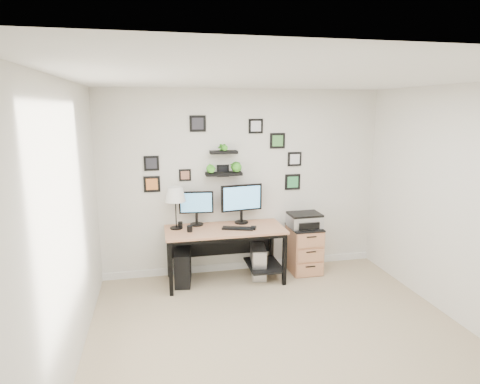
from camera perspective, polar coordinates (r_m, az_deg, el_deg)
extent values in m
plane|color=tan|center=(4.37, 6.60, -20.65)|extent=(4.00, 4.00, 0.00)
plane|color=white|center=(3.69, 7.60, 15.77)|extent=(4.00, 4.00, 0.00)
plane|color=silver|center=(5.71, 0.50, 1.37)|extent=(4.00, 0.00, 4.00)
plane|color=silver|center=(2.18, 25.35, -17.96)|extent=(4.00, 0.00, 4.00)
plane|color=silver|center=(3.71, -23.73, -5.50)|extent=(0.00, 4.00, 4.00)
plane|color=silver|center=(4.85, 29.99, -2.15)|extent=(0.00, 4.00, 4.00)
cube|color=white|center=(6.05, 0.51, -10.38)|extent=(4.00, 0.03, 0.10)
cube|color=tan|center=(5.43, -2.15, -5.35)|extent=(1.60, 0.70, 0.03)
cube|color=black|center=(5.44, -2.14, -5.76)|extent=(1.54, 0.64, 0.05)
cube|color=black|center=(5.82, -2.70, -6.99)|extent=(1.44, 0.02, 0.41)
cube|color=black|center=(5.73, 3.41, -10.31)|extent=(0.45, 0.63, 0.03)
cube|color=black|center=(5.20, -9.84, -10.71)|extent=(0.05, 0.05, 0.72)
cube|color=black|center=(5.76, -10.10, -8.44)|extent=(0.05, 0.05, 0.72)
cube|color=black|center=(5.45, 6.34, -9.52)|extent=(0.05, 0.05, 0.72)
cube|color=black|center=(5.99, 4.52, -7.49)|extent=(0.05, 0.05, 0.72)
cylinder|color=black|center=(5.60, -6.17, -4.60)|extent=(0.20, 0.20, 0.02)
cylinder|color=black|center=(5.58, -6.19, -3.80)|extent=(0.04, 0.04, 0.16)
cube|color=black|center=(5.51, -6.24, -1.47)|extent=(0.47, 0.08, 0.31)
cube|color=#59A5D8|center=(5.49, -6.24, -1.52)|extent=(0.42, 0.05, 0.26)
cylinder|color=black|center=(5.66, 0.20, -4.33)|extent=(0.22, 0.22, 0.02)
cylinder|color=black|center=(5.64, 0.20, -3.50)|extent=(0.04, 0.04, 0.17)
cube|color=black|center=(5.57, 0.23, -0.82)|extent=(0.59, 0.12, 0.37)
cube|color=#59A5D8|center=(5.55, 0.30, -0.87)|extent=(0.53, 0.08, 0.32)
cube|color=black|center=(5.39, -0.31, -5.19)|extent=(0.44, 0.26, 0.02)
cube|color=black|center=(5.39, 1.91, -5.12)|extent=(0.10, 0.12, 0.03)
cylinder|color=black|center=(5.48, -9.04, -5.06)|extent=(0.17, 0.17, 0.02)
cylinder|color=black|center=(5.41, -9.13, -2.42)|extent=(0.02, 0.02, 0.52)
cone|color=white|center=(5.37, -9.20, -0.31)|extent=(0.28, 0.28, 0.19)
cylinder|color=black|center=(5.31, -7.17, -5.21)|extent=(0.07, 0.07, 0.08)
cylinder|color=black|center=(5.50, -8.49, -4.63)|extent=(0.06, 0.06, 0.08)
cube|color=black|center=(5.57, -8.12, -10.52)|extent=(0.26, 0.48, 0.46)
cube|color=gray|center=(5.74, 2.62, -9.87)|extent=(0.26, 0.46, 0.43)
cube|color=silver|center=(5.54, 2.84, -10.70)|extent=(0.17, 0.04, 0.40)
cube|color=tan|center=(5.95, 9.07, -8.07)|extent=(0.42, 0.50, 0.65)
cube|color=black|center=(5.85, 9.18, -4.99)|extent=(0.43, 0.51, 0.02)
cube|color=tan|center=(5.81, 9.93, -10.92)|extent=(0.39, 0.02, 0.18)
cylinder|color=black|center=(5.77, 10.00, -10.41)|extent=(0.14, 0.02, 0.02)
cube|color=tan|center=(5.73, 10.00, -8.92)|extent=(0.39, 0.02, 0.18)
cylinder|color=black|center=(5.70, 10.08, -8.40)|extent=(0.14, 0.02, 0.02)
cube|color=tan|center=(5.66, 10.08, -6.87)|extent=(0.39, 0.02, 0.18)
cylinder|color=black|center=(5.62, 10.16, -6.33)|extent=(0.14, 0.02, 0.02)
cube|color=silver|center=(5.81, 9.15, -4.10)|extent=(0.45, 0.35, 0.17)
cube|color=black|center=(5.78, 9.18, -3.14)|extent=(0.45, 0.35, 0.03)
cube|color=black|center=(5.65, 9.84, -4.83)|extent=(0.30, 0.03, 0.10)
cube|color=black|center=(5.54, -2.33, 2.60)|extent=(0.50, 0.18, 0.04)
cube|color=black|center=(5.48, -2.34, 5.68)|extent=(0.38, 0.15, 0.04)
imported|color=green|center=(5.49, -4.09, 4.14)|extent=(0.15, 0.12, 0.27)
imported|color=green|center=(5.54, -0.60, 4.25)|extent=(0.15, 0.15, 0.27)
imported|color=green|center=(5.47, -2.35, 7.22)|extent=(0.13, 0.09, 0.25)
cube|color=black|center=(5.74, 5.35, 7.27)|extent=(0.22, 0.02, 0.22)
cube|color=#499142|center=(5.73, 5.38, 7.26)|extent=(0.15, 0.00, 0.15)
cube|color=black|center=(5.55, -7.83, 2.40)|extent=(0.16, 0.02, 0.16)
cube|color=#A2604A|center=(5.54, -7.82, 2.38)|extent=(0.11, 0.00, 0.11)
cube|color=black|center=(5.61, -2.45, 3.04)|extent=(0.17, 0.02, 0.17)
cube|color=black|center=(5.60, -2.43, 3.02)|extent=(0.12, 0.00, 0.12)
cube|color=black|center=(5.64, 2.26, 9.34)|extent=(0.20, 0.02, 0.20)
cube|color=silver|center=(5.63, 2.29, 9.34)|extent=(0.14, 0.00, 0.14)
cube|color=black|center=(5.50, -6.04, 9.65)|extent=(0.22, 0.02, 0.22)
cube|color=#292830|center=(5.49, -6.02, 9.65)|extent=(0.15, 0.00, 0.15)
cube|color=black|center=(5.85, 7.77, 4.66)|extent=(0.20, 0.02, 0.20)
cube|color=silver|center=(5.84, 7.80, 4.65)|extent=(0.14, 0.00, 0.14)
cube|color=black|center=(5.56, -12.42, 1.10)|extent=(0.22, 0.02, 0.22)
cube|color=orange|center=(5.54, -12.42, 1.08)|extent=(0.15, 0.00, 0.15)
cube|color=black|center=(5.90, 7.49, 1.43)|extent=(0.23, 0.02, 0.23)
cube|color=#399D56|center=(5.89, 7.52, 1.41)|extent=(0.16, 0.00, 0.16)
cube|color=black|center=(5.51, -12.49, 4.00)|extent=(0.20, 0.02, 0.20)
cube|color=#26262D|center=(5.50, -12.49, 3.99)|extent=(0.14, 0.00, 0.14)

